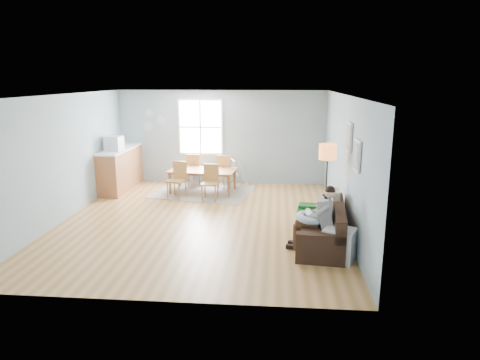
# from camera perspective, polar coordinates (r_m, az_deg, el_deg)

# --- Properties ---
(room) EXTENTS (8.40, 9.40, 3.90)m
(room) POSITION_cam_1_polar(r_m,az_deg,el_deg) (8.95, -5.47, 9.47)
(room) COLOR olive
(window) EXTENTS (1.32, 0.08, 1.62)m
(window) POSITION_cam_1_polar(r_m,az_deg,el_deg) (12.52, -5.28, 7.05)
(window) COLOR silver
(window) RESTS_ON room
(pictures) EXTENTS (0.05, 1.34, 0.74)m
(pictures) POSITION_cam_1_polar(r_m,az_deg,el_deg) (7.94, 14.82, 4.44)
(pictures) COLOR silver
(pictures) RESTS_ON room
(wall_plates) EXTENTS (0.67, 0.02, 0.66)m
(wall_plates) POSITION_cam_1_polar(r_m,az_deg,el_deg) (12.83, -11.53, 7.80)
(wall_plates) COLOR #A0B7C0
(wall_plates) RESTS_ON room
(sofa) EXTENTS (1.00, 1.98, 0.77)m
(sofa) POSITION_cam_1_polar(r_m,az_deg,el_deg) (8.12, 11.10, -6.67)
(sofa) COLOR black
(sofa) RESTS_ON room
(green_throw) EXTENTS (0.96, 0.82, 0.04)m
(green_throw) POSITION_cam_1_polar(r_m,az_deg,el_deg) (8.65, 10.66, -3.85)
(green_throw) COLOR #166125
(green_throw) RESTS_ON sofa
(beige_pillow) EXTENTS (0.15, 0.47, 0.47)m
(beige_pillow) POSITION_cam_1_polar(r_m,az_deg,el_deg) (8.47, 12.56, -2.82)
(beige_pillow) COLOR tan
(beige_pillow) RESTS_ON sofa
(father) EXTENTS (0.88, 0.50, 1.21)m
(father) POSITION_cam_1_polar(r_m,az_deg,el_deg) (7.74, 10.31, -4.70)
(father) COLOR gray
(father) RESTS_ON sofa
(nursing_pillow) EXTENTS (0.54, 0.53, 0.20)m
(nursing_pillow) POSITION_cam_1_polar(r_m,az_deg,el_deg) (7.76, 9.25, -5.01)
(nursing_pillow) COLOR #A7BAD1
(nursing_pillow) RESTS_ON father
(infant) EXTENTS (0.18, 0.35, 0.13)m
(infant) POSITION_cam_1_polar(r_m,az_deg,el_deg) (7.76, 9.23, -4.42)
(infant) COLOR silver
(infant) RESTS_ON nursing_pillow
(toddler) EXTENTS (0.50, 0.31, 0.75)m
(toddler) POSITION_cam_1_polar(r_m,az_deg,el_deg) (8.17, 10.71, -3.75)
(toddler) COLOR silver
(toddler) RESTS_ON sofa
(floor_lamp) EXTENTS (0.35, 0.35, 1.75)m
(floor_lamp) POSITION_cam_1_polar(r_m,az_deg,el_deg) (8.77, 11.58, 2.76)
(floor_lamp) COLOR black
(floor_lamp) RESTS_ON room
(storage_cube) EXTENTS (0.64, 0.61, 0.55)m
(storage_cube) POSITION_cam_1_polar(r_m,az_deg,el_deg) (7.53, 13.04, -8.37)
(storage_cube) COLOR white
(storage_cube) RESTS_ON room
(rug) EXTENTS (2.85, 2.36, 0.01)m
(rug) POSITION_cam_1_polar(r_m,az_deg,el_deg) (11.70, -4.96, -1.59)
(rug) COLOR gray
(rug) RESTS_ON room
(dining_table) EXTENTS (1.86, 1.15, 0.62)m
(dining_table) POSITION_cam_1_polar(r_m,az_deg,el_deg) (11.63, -4.99, -0.13)
(dining_table) COLOR brown
(dining_table) RESTS_ON rug
(chair_sw) EXTENTS (0.53, 0.53, 0.94)m
(chair_sw) POSITION_cam_1_polar(r_m,az_deg,el_deg) (11.18, -8.27, 0.38)
(chair_sw) COLOR olive
(chair_sw) RESTS_ON rug
(chair_se) EXTENTS (0.43, 0.43, 0.91)m
(chair_se) POSITION_cam_1_polar(r_m,az_deg,el_deg) (10.86, -3.95, 0.00)
(chair_se) COLOR olive
(chair_se) RESTS_ON rug
(chair_nw) EXTENTS (0.51, 0.51, 0.94)m
(chair_nw) POSITION_cam_1_polar(r_m,az_deg,el_deg) (12.31, -6.02, 1.66)
(chair_nw) COLOR olive
(chair_nw) RESTS_ON rug
(chair_ne) EXTENTS (0.53, 0.53, 0.94)m
(chair_ne) POSITION_cam_1_polar(r_m,az_deg,el_deg) (12.01, -1.97, 1.44)
(chair_ne) COLOR olive
(chair_ne) RESTS_ON rug
(counter) EXTENTS (0.65, 2.07, 1.15)m
(counter) POSITION_cam_1_polar(r_m,az_deg,el_deg) (12.32, -15.63, 1.48)
(counter) COLOR brown
(counter) RESTS_ON room
(monitor) EXTENTS (0.44, 0.42, 0.39)m
(monitor) POSITION_cam_1_polar(r_m,az_deg,el_deg) (11.83, -16.47, 4.70)
(monitor) COLOR silver
(monitor) RESTS_ON counter
(baby_swing) EXTENTS (0.99, 1.00, 0.78)m
(baby_swing) POSITION_cam_1_polar(r_m,az_deg,el_deg) (12.16, -0.92, 0.72)
(baby_swing) COLOR silver
(baby_swing) RESTS_ON room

